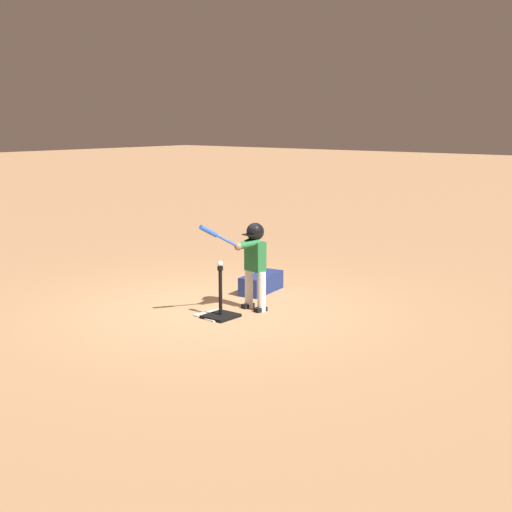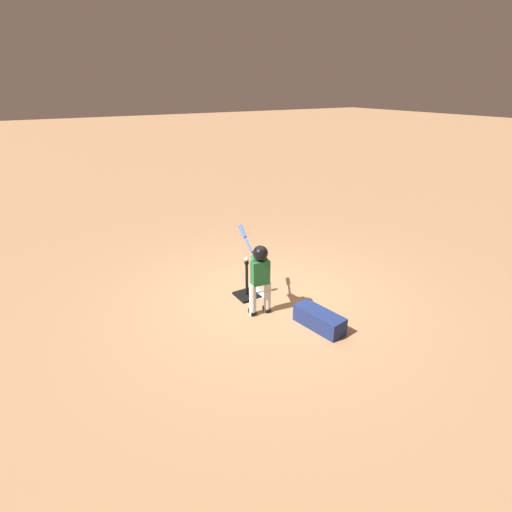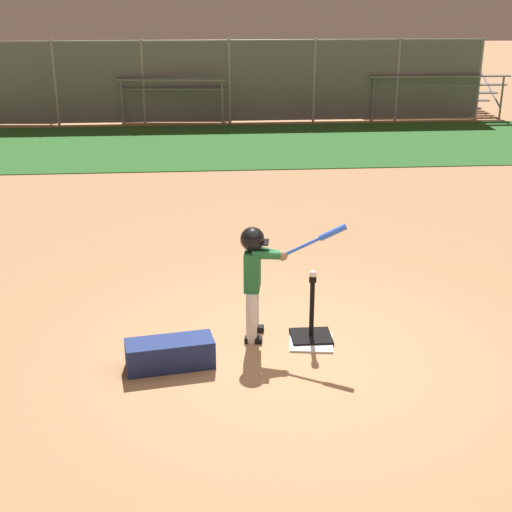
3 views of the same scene
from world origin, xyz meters
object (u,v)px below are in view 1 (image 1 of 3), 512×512
(baseball, at_px, (220,264))
(batter_child, at_px, (253,255))
(equipment_bag, at_px, (261,283))
(batting_tee, at_px, (221,310))

(baseball, bearing_deg, batter_child, 170.98)
(batter_child, distance_m, equipment_bag, 1.22)
(batter_child, bearing_deg, baseball, -9.02)
(equipment_bag, bearing_deg, baseball, 8.85)
(baseball, relative_size, equipment_bag, 0.09)
(batter_child, xyz_separation_m, baseball, (0.57, -0.09, -0.04))
(baseball, distance_m, equipment_bag, 1.63)
(batting_tee, xyz_separation_m, batter_child, (-0.57, 0.09, 0.67))
(batting_tee, height_order, baseball, baseball)
(batting_tee, distance_m, baseball, 0.63)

